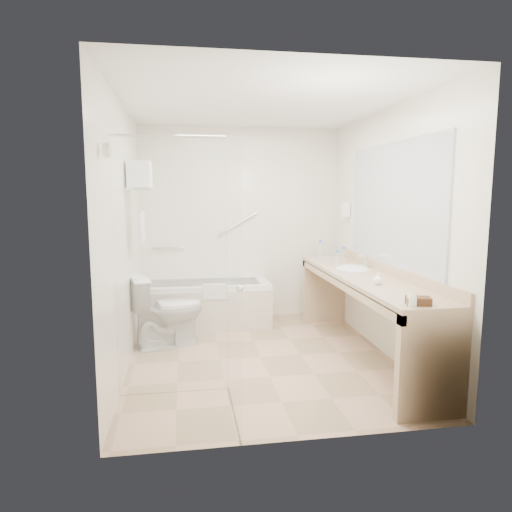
{
  "coord_description": "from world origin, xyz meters",
  "views": [
    {
      "loc": [
        -0.74,
        -4.4,
        1.67
      ],
      "look_at": [
        0.0,
        0.3,
        1.0
      ],
      "focal_mm": 32.0,
      "sensor_mm": 36.0,
      "label": 1
    }
  ],
  "objects": [
    {
      "name": "water_bottle_left",
      "position": [
        0.95,
        1.1,
        0.95
      ],
      "size": [
        0.07,
        0.07,
        0.22
      ],
      "rotation": [
        0.0,
        0.0,
        0.17
      ],
      "color": "silver",
      "rests_on": "vanity_counter"
    },
    {
      "name": "amenity_basket",
      "position": [
        0.94,
        -1.37,
        0.88
      ],
      "size": [
        0.2,
        0.16,
        0.06
      ],
      "primitive_type": "cube",
      "rotation": [
        0.0,
        0.0,
        -0.31
      ],
      "color": "#4B2E1A",
      "rests_on": "vanity_counter"
    },
    {
      "name": "grab_bar_short",
      "position": [
        -0.95,
        1.56,
        0.95
      ],
      "size": [
        0.4,
        0.03,
        0.03
      ],
      "primitive_type": "cylinder",
      "rotation": [
        0.0,
        1.57,
        0.0
      ],
      "color": "silver",
      "rests_on": "wall_back"
    },
    {
      "name": "faucet",
      "position": [
        1.2,
        0.25,
        0.93
      ],
      "size": [
        0.03,
        0.03,
        0.14
      ],
      "primitive_type": "cylinder",
      "color": "silver",
      "rests_on": "vanity_counter"
    },
    {
      "name": "water_bottle_mid",
      "position": [
        0.91,
        0.34,
        0.94
      ],
      "size": [
        0.06,
        0.06,
        0.19
      ],
      "rotation": [
        0.0,
        0.0,
        -0.37
      ],
      "color": "silver",
      "rests_on": "vanity_counter"
    },
    {
      "name": "floor",
      "position": [
        0.0,
        0.0,
        0.0
      ],
      "size": [
        3.2,
        3.2,
        0.0
      ],
      "primitive_type": "plane",
      "color": "tan",
      "rests_on": "ground"
    },
    {
      "name": "wall_left",
      "position": [
        -1.3,
        0.0,
        1.25
      ],
      "size": [
        0.1,
        3.2,
        2.5
      ],
      "primitive_type": "cube",
      "color": "white",
      "rests_on": "ground"
    },
    {
      "name": "hairdryer_unit",
      "position": [
        1.25,
        1.05,
        1.45
      ],
      "size": [
        0.08,
        0.1,
        0.18
      ],
      "primitive_type": "cube",
      "color": "white",
      "rests_on": "wall_right"
    },
    {
      "name": "water_bottle_right",
      "position": [
        1.04,
        0.51,
        0.94
      ],
      "size": [
        0.06,
        0.06,
        0.21
      ],
      "rotation": [
        0.0,
        0.0,
        0.1
      ],
      "color": "silver",
      "rests_on": "vanity_counter"
    },
    {
      "name": "soap_bottle_b",
      "position": [
        0.96,
        -0.63,
        0.89
      ],
      "size": [
        0.11,
        0.13,
        0.09
      ],
      "primitive_type": "imported",
      "rotation": [
        0.0,
        0.0,
        0.27
      ],
      "color": "white",
      "rests_on": "vanity_counter"
    },
    {
      "name": "wall_front",
      "position": [
        0.0,
        -1.6,
        1.25
      ],
      "size": [
        2.6,
        0.1,
        2.5
      ],
      "primitive_type": "cube",
      "color": "white",
      "rests_on": "ground"
    },
    {
      "name": "sink",
      "position": [
        1.05,
        0.25,
        0.82
      ],
      "size": [
        0.4,
        0.52,
        0.14
      ],
      "primitive_type": "ellipsoid",
      "color": "white",
      "rests_on": "vanity_counter"
    },
    {
      "name": "shower_enclosure",
      "position": [
        -0.63,
        -0.93,
        1.07
      ],
      "size": [
        0.96,
        0.91,
        2.11
      ],
      "color": "silver",
      "rests_on": "floor"
    },
    {
      "name": "grab_bar_long",
      "position": [
        -0.05,
        1.56,
        1.25
      ],
      "size": [
        0.53,
        0.03,
        0.33
      ],
      "primitive_type": "cylinder",
      "rotation": [
        0.0,
        1.05,
        0.0
      ],
      "color": "silver",
      "rests_on": "wall_back"
    },
    {
      "name": "wall_back",
      "position": [
        0.0,
        1.6,
        1.25
      ],
      "size": [
        2.6,
        0.1,
        2.5
      ],
      "primitive_type": "cube",
      "color": "white",
      "rests_on": "ground"
    },
    {
      "name": "toilet",
      "position": [
        -0.95,
        0.52,
        0.39
      ],
      "size": [
        0.91,
        0.69,
        0.79
      ],
      "primitive_type": "imported",
      "rotation": [
        0.0,
        0.0,
        1.91
      ],
      "color": "white",
      "rests_on": "floor"
    },
    {
      "name": "wall_right",
      "position": [
        1.3,
        0.0,
        1.25
      ],
      "size": [
        0.1,
        3.2,
        2.5
      ],
      "primitive_type": "cube",
      "color": "white",
      "rests_on": "ground"
    },
    {
      "name": "bathtub",
      "position": [
        -0.5,
        1.24,
        0.28
      ],
      "size": [
        1.6,
        0.73,
        0.59
      ],
      "color": "white",
      "rests_on": "floor"
    },
    {
      "name": "vanity_counter",
      "position": [
        1.02,
        -0.15,
        0.64
      ],
      "size": [
        0.55,
        2.7,
        0.95
      ],
      "color": "tan",
      "rests_on": "floor"
    },
    {
      "name": "drinking_glass_far",
      "position": [
        0.86,
        0.71,
        0.89
      ],
      "size": [
        0.07,
        0.07,
        0.09
      ],
      "primitive_type": "cylinder",
      "rotation": [
        0.0,
        0.0,
        0.06
      ],
      "color": "silver",
      "rests_on": "vanity_counter"
    },
    {
      "name": "mirror",
      "position": [
        1.29,
        -0.15,
        1.55
      ],
      "size": [
        0.02,
        2.0,
        1.2
      ],
      "primitive_type": "cube",
      "color": "#B5BBC1",
      "rests_on": "wall_right"
    },
    {
      "name": "soap_bottle_a",
      "position": [
        0.87,
        -1.4,
        0.88
      ],
      "size": [
        0.05,
        0.11,
        0.05
      ],
      "primitive_type": "imported",
      "rotation": [
        0.0,
        0.0,
        0.01
      ],
      "color": "white",
      "rests_on": "vanity_counter"
    },
    {
      "name": "ceiling",
      "position": [
        0.0,
        0.0,
        2.5
      ],
      "size": [
        2.6,
        3.2,
        0.1
      ],
      "primitive_type": "cube",
      "color": "white",
      "rests_on": "wall_back"
    },
    {
      "name": "towel_shelf",
      "position": [
        -1.17,
        0.35,
        1.75
      ],
      "size": [
        0.24,
        0.55,
        0.81
      ],
      "color": "silver",
      "rests_on": "wall_left"
    },
    {
      "name": "drinking_glass_near",
      "position": [
        0.85,
        0.46,
        0.9
      ],
      "size": [
        0.08,
        0.08,
        0.1
      ],
      "primitive_type": "cylinder",
      "rotation": [
        0.0,
        0.0,
        -0.05
      ],
      "color": "silver",
      "rests_on": "vanity_counter"
    }
  ]
}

